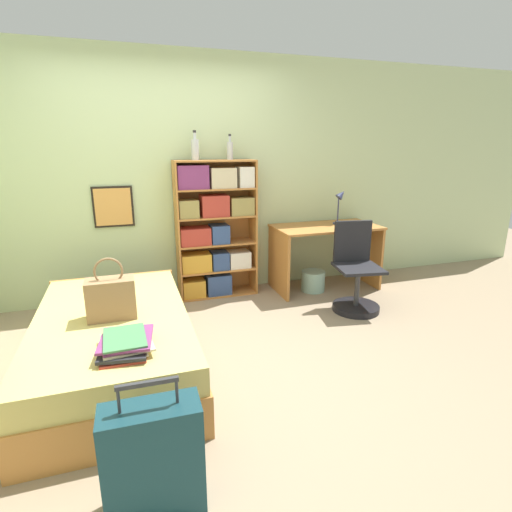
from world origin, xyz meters
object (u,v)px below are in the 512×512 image
bottle_green (195,149)px  waste_bin (313,281)px  handbag (111,298)px  suitcase (154,459)px  desk (325,245)px  desk_lamp (340,200)px  desk_chair (355,282)px  book_stack_on_bed (125,344)px  bottle_brown (230,150)px  bookcase (213,229)px  bed (114,342)px

bottle_green → waste_bin: bearing=-10.8°
handbag → waste_bin: bearing=28.2°
suitcase → desk: bearing=48.8°
desk → desk_lamp: (0.20, 0.06, 0.51)m
desk_chair → desk_lamp: bearing=74.5°
book_stack_on_bed → bottle_brown: 2.54m
suitcase → bottle_brown: (1.09, 2.68, 1.33)m
suitcase → bottle_brown: bottle_brown is taller
desk_lamp → bottle_green: bearing=175.9°
bookcase → desk_chair: bearing=-33.6°
book_stack_on_bed → bottle_brown: bottle_brown is taller
suitcase → bottle_brown: bearing=67.9°
bottle_green → desk_chair: bottle_green is taller
desk → waste_bin: 0.44m
bed → bottle_brown: (1.27, 1.35, 1.37)m
handbag → desk_chair: (2.34, 0.54, -0.32)m
bed → waste_bin: bed is taller
bottle_green → desk: bottle_green is taller
bed → desk_chair: (2.35, 0.46, 0.06)m
book_stack_on_bed → desk_lamp: bearing=36.5°
desk → waste_bin: size_ratio=4.40×
bed → waste_bin: size_ratio=6.95×
bottle_brown → waste_bin: bearing=-16.7°
bed → desk_chair: bearing=11.0°
suitcase → waste_bin: 3.13m
bed → waste_bin: (2.18, 1.08, -0.11)m
handbag → suitcase: (0.17, -1.25, -0.34)m
waste_bin → book_stack_on_bed: bearing=-140.9°
desk → waste_bin: bearing=-159.6°
bottle_green → desk: bearing=-7.1°
desk_chair → bottle_brown: bearing=140.3°
handbag → bottle_green: bottle_green is taller
bottle_green → bottle_brown: bottle_green is taller
bed → suitcase: suitcase is taller
bed → desk_lamp: 2.94m
waste_bin → desk: bearing=20.4°
desk → suitcase: bearing=-131.2°
bed → bookcase: size_ratio=1.27×
bed → handbag: 0.39m
suitcase → handbag: bearing=97.9°
bookcase → desk_chair: (1.29, -0.86, -0.48)m
bookcase → bottle_brown: (0.22, 0.04, 0.83)m
bottle_green → desk_lamp: bottle_green is taller
desk_lamp → desk: bearing=-163.0°
bookcase → desk_lamp: bookcase is taller
book_stack_on_bed → desk_lamp: desk_lamp is taller
bottle_brown → handbag: bearing=-131.4°
bookcase → suitcase: bearing=-108.2°
bed → book_stack_on_bed: bearing=-81.5°
handbag → book_stack_on_bed: 0.55m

